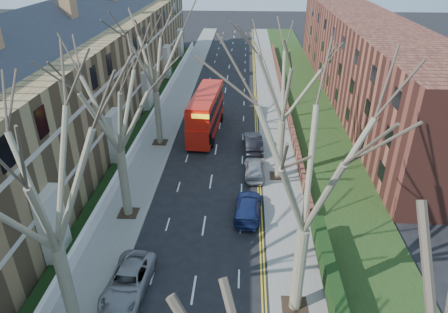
# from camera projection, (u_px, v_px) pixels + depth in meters

# --- Properties ---
(pavement_left) EXTENTS (3.00, 102.00, 0.12)m
(pavement_left) POSITION_uv_depth(u_px,v_px,m) (175.00, 104.00, 49.81)
(pavement_left) COLOR slate
(pavement_left) RESTS_ON ground
(pavement_right) EXTENTS (3.00, 102.00, 0.12)m
(pavement_right) POSITION_uv_depth(u_px,v_px,m) (271.00, 106.00, 49.24)
(pavement_right) COLOR slate
(pavement_right) RESTS_ON ground
(terrace_left) EXTENTS (9.70, 78.00, 13.60)m
(terrace_left) POSITION_uv_depth(u_px,v_px,m) (85.00, 80.00, 40.56)
(terrace_left) COLOR olive
(terrace_left) RESTS_ON ground
(flats_right) EXTENTS (13.97, 54.00, 10.00)m
(flats_right) POSITION_uv_depth(u_px,v_px,m) (364.00, 60.00, 49.90)
(flats_right) COLOR brown
(flats_right) RESTS_ON ground
(front_wall_left) EXTENTS (0.30, 78.00, 1.00)m
(front_wall_left) POSITION_uv_depth(u_px,v_px,m) (147.00, 125.00, 42.58)
(front_wall_left) COLOR white
(front_wall_left) RESTS_ON ground
(grass_verge_right) EXTENTS (6.00, 102.00, 0.06)m
(grass_verge_right) POSITION_uv_depth(u_px,v_px,m) (308.00, 106.00, 48.98)
(grass_verge_right) COLOR #1C3112
(grass_verge_right) RESTS_ON ground
(tree_left_mid) EXTENTS (10.50, 10.50, 14.71)m
(tree_left_mid) POSITION_uv_depth(u_px,v_px,m) (37.00, 170.00, 16.24)
(tree_left_mid) COLOR #665F49
(tree_left_mid) RESTS_ON ground
(tree_left_far) EXTENTS (10.15, 10.15, 14.22)m
(tree_left_far) POSITION_uv_depth(u_px,v_px,m) (112.00, 96.00, 25.21)
(tree_left_far) COLOR #665F49
(tree_left_far) RESTS_ON ground
(tree_left_dist) EXTENTS (10.50, 10.50, 14.71)m
(tree_left_dist) POSITION_uv_depth(u_px,v_px,m) (152.00, 47.00, 35.64)
(tree_left_dist) COLOR #665F49
(tree_left_dist) RESTS_ON ground
(tree_right_mid) EXTENTS (10.50, 10.50, 14.71)m
(tree_right_mid) POSITION_uv_depth(u_px,v_px,m) (312.00, 154.00, 17.46)
(tree_right_mid) COLOR #665F49
(tree_right_mid) RESTS_ON ground
(tree_right_far) EXTENTS (10.15, 10.15, 14.22)m
(tree_right_far) POSITION_uv_depth(u_px,v_px,m) (286.00, 72.00, 29.95)
(tree_right_far) COLOR #665F49
(tree_right_far) RESTS_ON ground
(double_decker_bus) EXTENTS (3.18, 10.32, 4.28)m
(double_decker_bus) POSITION_uv_depth(u_px,v_px,m) (206.00, 114.00, 41.48)
(double_decker_bus) COLOR red
(double_decker_bus) RESTS_ON ground
(car_left_far) EXTENTS (2.56, 5.01, 1.35)m
(car_left_far) POSITION_uv_depth(u_px,v_px,m) (128.00, 281.00, 22.77)
(car_left_far) COLOR gray
(car_left_far) RESTS_ON ground
(car_right_near) EXTENTS (2.20, 4.76, 1.35)m
(car_right_near) POSITION_uv_depth(u_px,v_px,m) (248.00, 207.00, 29.24)
(car_right_near) COLOR navy
(car_right_near) RESTS_ON ground
(car_right_mid) EXTENTS (1.73, 4.19, 1.42)m
(car_right_mid) POSITION_uv_depth(u_px,v_px,m) (254.00, 168.00, 34.22)
(car_right_mid) COLOR gray
(car_right_mid) RESTS_ON ground
(car_right_far) EXTENTS (1.97, 4.77, 1.54)m
(car_right_far) POSITION_uv_depth(u_px,v_px,m) (253.00, 142.00, 38.62)
(car_right_far) COLOR black
(car_right_far) RESTS_ON ground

